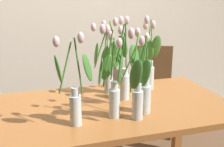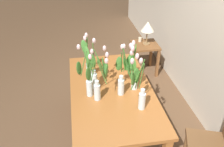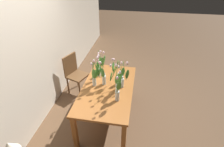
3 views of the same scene
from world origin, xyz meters
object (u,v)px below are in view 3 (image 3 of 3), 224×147
Objects in this scene: tulip_vase_1 at (100,66)px; tulip_vase_3 at (118,74)px; tulip_vase_5 at (122,79)px; dining_chair at (74,72)px; tulip_vase_6 at (102,74)px; tulip_vase_0 at (118,91)px; tulip_vase_2 at (95,75)px; tulip_vase_4 at (116,83)px; dining_table at (108,92)px.

tulip_vase_1 is 1.10× the size of tulip_vase_3.
dining_chair is at bearing 59.64° from tulip_vase_5.
tulip_vase_1 is 1.00× the size of tulip_vase_6.
tulip_vase_3 is at bearing -119.43° from tulip_vase_1.
tulip_vase_5 reaches higher than dining_chair.
tulip_vase_1 and tulip_vase_6 have the same top height.
tulip_vase_0 is 0.96× the size of tulip_vase_5.
tulip_vase_1 is at bearing -118.30° from dining_chair.
tulip_vase_2 is at bearing 53.83° from tulip_vase_0.
tulip_vase_5 is 1.41m from dining_chair.
tulip_vase_0 is 0.93× the size of tulip_vase_2.
tulip_vase_2 is at bearing 121.46° from tulip_vase_6.
tulip_vase_6 reaches higher than tulip_vase_3.
tulip_vase_1 is 1.03× the size of tulip_vase_5.
tulip_vase_6 reaches higher than tulip_vase_4.
tulip_vase_3 is 0.94× the size of tulip_vase_5.
tulip_vase_6 is (0.39, 0.34, 0.04)m from tulip_vase_0.
tulip_vase_5 is at bearing -95.95° from tulip_vase_6.
tulip_vase_0 reaches higher than dining_chair.
tulip_vase_4 is 0.15m from tulip_vase_5.
tulip_vase_1 is 0.56m from tulip_vase_4.
dining_table is 0.47m from tulip_vase_0.
tulip_vase_5 is at bearing -120.36° from dining_chair.
dining_table is 2.95× the size of tulip_vase_0.
tulip_vase_2 is at bearing 178.08° from tulip_vase_1.
tulip_vase_0 is at bearing -171.13° from tulip_vase_3.
tulip_vase_2 is 1.03× the size of tulip_vase_5.
tulip_vase_2 is (0.33, 0.44, 0.04)m from tulip_vase_0.
dining_table is 0.51m from tulip_vase_1.
tulip_vase_2 reaches higher than tulip_vase_4.
dining_chair is (0.65, 0.79, -0.45)m from tulip_vase_6.
tulip_vase_3 is at bearing -118.69° from dining_chair.
tulip_vase_2 reaches higher than tulip_vase_5.
tulip_vase_0 reaches higher than tulip_vase_3.
tulip_vase_0 is 0.93× the size of tulip_vase_1.
tulip_vase_0 is at bearing -126.17° from tulip_vase_2.
tulip_vase_0 is 0.55m from tulip_vase_2.
tulip_vase_2 is at bearing -135.51° from dining_chair.
tulip_vase_5 is at bearing -4.84° from tulip_vase_0.
tulip_vase_4 is 1.40m from dining_chair.
tulip_vase_1 reaches higher than tulip_vase_3.
dining_table is 3.01× the size of tulip_vase_3.
dining_chair is (0.58, 1.07, -0.42)m from tulip_vase_3.
dining_chair is (0.38, 0.70, -0.44)m from tulip_vase_1.
tulip_vase_2 reaches higher than dining_chair.
tulip_vase_3 is 0.14m from tulip_vase_5.
tulip_vase_0 is 1.59m from dining_chair.
dining_table is 2.80× the size of tulip_vase_4.
tulip_vase_4 is 1.01× the size of tulip_vase_5.
tulip_vase_0 reaches higher than dining_table.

